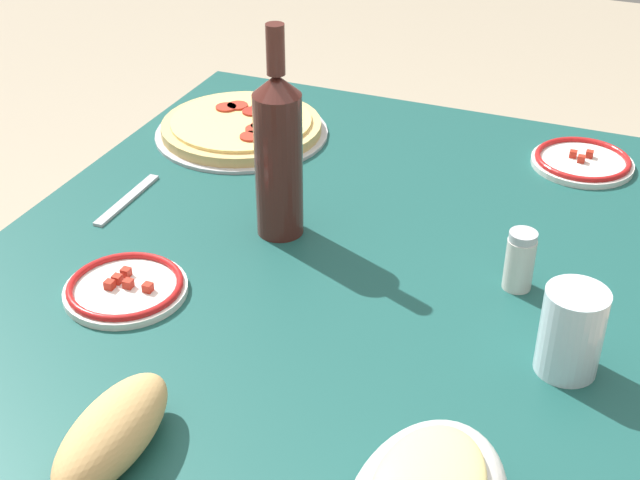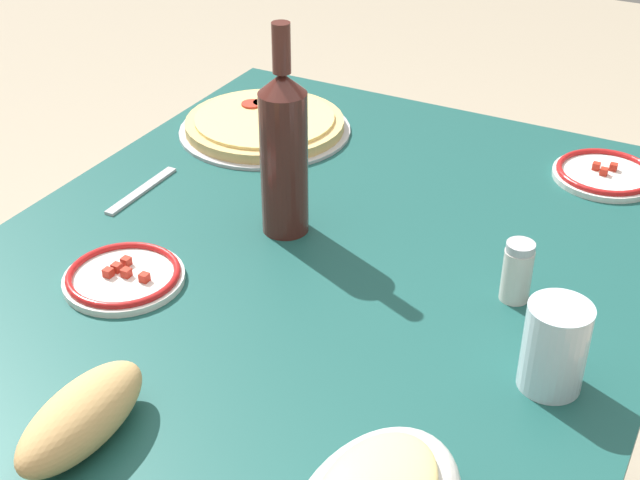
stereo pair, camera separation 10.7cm
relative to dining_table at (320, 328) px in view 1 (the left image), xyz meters
The scene contains 9 objects.
dining_table is the anchor object (origin of this frame).
pepperoni_pizza 0.46m from the dining_table, 138.67° to the right, with size 0.32×0.32×0.03m.
wine_bottle 0.28m from the dining_table, 118.79° to the right, with size 0.07×0.07×0.32m.
water_glass 0.42m from the dining_table, 72.66° to the left, with size 0.08×0.08×0.11m, color silver.
side_plate_near 0.55m from the dining_table, 144.72° to the left, with size 0.17×0.17×0.02m.
side_plate_far 0.31m from the dining_table, 49.47° to the right, with size 0.17×0.17×0.02m.
bread_loaf 0.47m from the dining_table, ahead, with size 0.18×0.08×0.07m, color tan.
spice_shaker 0.33m from the dining_table, 97.09° to the left, with size 0.04×0.04×0.09m.
fork_right 0.37m from the dining_table, 96.01° to the right, with size 0.17×0.02×0.01m, color #B7B7BC.
Camera 1 is at (0.99, 0.40, 1.46)m, focal length 49.74 mm.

